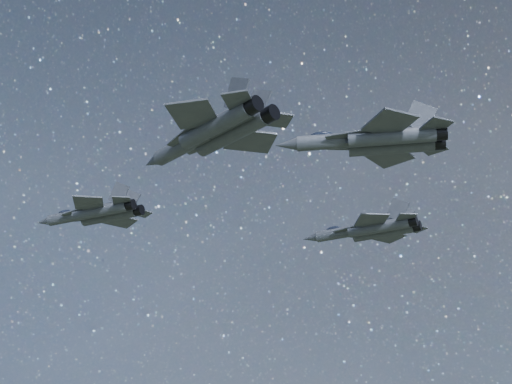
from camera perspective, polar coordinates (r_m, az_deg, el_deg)
The scene contains 4 objects.
jet_lead at distance 98.38m, azimuth -12.63°, elevation -1.65°, with size 17.60×12.26×4.43m.
jet_left at distance 99.83m, azimuth 9.19°, elevation -2.96°, with size 17.79×12.49×4.49m.
jet_right at distance 72.41m, azimuth -3.39°, elevation 4.81°, with size 19.92×13.61×5.00m.
jet_slot at distance 81.23m, azimuth 9.65°, elevation 4.11°, with size 19.74×13.00×5.06m.
Camera 1 is at (42.81, -67.49, 110.20)m, focal length 50.00 mm.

